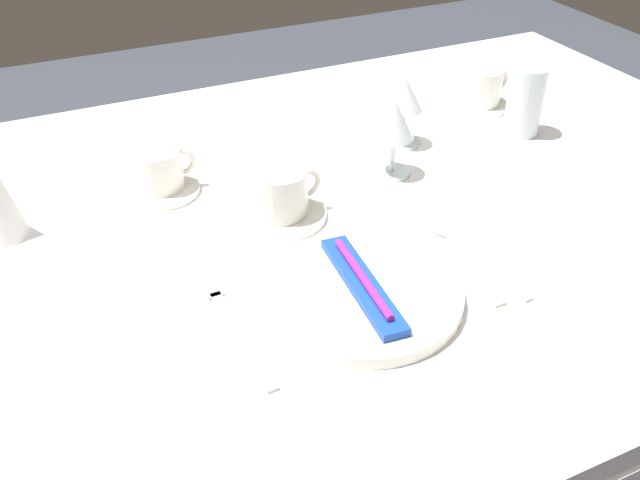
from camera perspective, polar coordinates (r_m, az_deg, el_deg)
dining_table at (r=1.14m, az=-1.90°, el=-1.64°), size 1.80×1.11×0.74m
dinner_plate at (r=0.92m, az=3.16°, el=-4.40°), size 0.26×0.26×0.02m
toothbrush_package at (r=0.91m, az=3.20°, el=-3.58°), size 0.05×0.21×0.02m
fork_outer at (r=0.89m, az=-6.95°, el=-6.81°), size 0.02×0.22×0.00m
dinner_knife at (r=1.01m, az=11.03°, el=-1.81°), size 0.02×0.21×0.00m
spoon_soup at (r=1.03m, az=11.75°, el=-0.76°), size 0.03×0.21×0.01m
saucer_left at (r=1.18m, az=-12.57°, el=3.99°), size 0.12×0.12×0.01m
coffee_cup_left at (r=1.16m, az=-12.72°, el=5.63°), size 0.10×0.07×0.07m
saucer_right at (r=1.48m, az=12.50°, el=10.58°), size 0.12×0.12×0.01m
coffee_cup_right at (r=1.47m, az=12.75°, el=12.02°), size 0.11×0.09×0.07m
saucer_far at (r=1.09m, az=-3.24°, el=2.07°), size 0.14×0.14×0.01m
coffee_cup_far at (r=1.07m, az=-3.23°, el=3.95°), size 0.11×0.09×0.07m
wine_glass_left at (r=1.28m, az=6.81°, el=11.21°), size 0.07×0.07×0.13m
wine_glass_right at (r=1.17m, az=6.00°, el=9.19°), size 0.07×0.07×0.13m
drink_tumbler at (r=1.37m, az=16.11°, el=10.40°), size 0.07×0.07×0.13m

